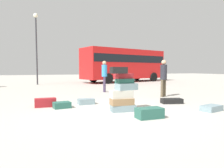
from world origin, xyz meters
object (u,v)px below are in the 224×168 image
suitcase_maroon_left_side (45,103)px  suitcase_teal_right_side (149,113)px  suitcase_tower (123,92)px  parked_bus (124,63)px  suitcase_slate_foreground_near (211,108)px  person_bearded_onlooker (104,73)px  lamp_post (36,38)px  suitcase_black_behind_tower (172,101)px  person_tourist_with_camera (164,75)px  suitcase_teal_white_trunk (62,105)px  suitcase_slate_foreground_far (86,101)px

suitcase_maroon_left_side → suitcase_teal_right_side: (2.46, -2.66, -0.01)m
suitcase_tower → parked_bus: parked_bus is taller
suitcase_maroon_left_side → suitcase_slate_foreground_near: suitcase_maroon_left_side is taller
person_bearded_onlooker → lamp_post: lamp_post is taller
suitcase_maroon_left_side → lamp_post: 11.05m
suitcase_tower → lamp_post: 12.63m
suitcase_black_behind_tower → suitcase_slate_foreground_near: (0.27, -1.58, -0.01)m
parked_bus → suitcase_black_behind_tower: bearing=-121.3°
suitcase_slate_foreground_near → person_tourist_with_camera: size_ratio=0.40×
lamp_post → suitcase_black_behind_tower: bearing=-68.4°
suitcase_teal_white_trunk → suitcase_slate_foreground_near: suitcase_teal_white_trunk is taller
suitcase_slate_foreground_far → suitcase_slate_foreground_near: 4.18m
suitcase_teal_right_side → parked_bus: (5.62, 13.90, 1.70)m
suitcase_black_behind_tower → person_tourist_with_camera: person_tourist_with_camera is taller
person_bearded_onlooker → lamp_post: size_ratio=0.30×
suitcase_black_behind_tower → person_tourist_with_camera: bearing=78.9°
suitcase_black_behind_tower → suitcase_teal_right_side: (-1.99, -1.69, 0.04)m
parked_bus → suitcase_slate_foreground_near: bearing=-118.4°
suitcase_maroon_left_side → person_tourist_with_camera: 5.35m
suitcase_maroon_left_side → parked_bus: size_ratio=0.08×
suitcase_tower → person_bearded_onlooker: (1.16, 5.10, 0.46)m
suitcase_maroon_left_side → suitcase_teal_white_trunk: (0.50, -0.42, -0.05)m
suitcase_black_behind_tower → person_bearded_onlooker: 4.73m
parked_bus → lamp_post: bearing=170.8°
person_tourist_with_camera → suitcase_tower: bearing=14.8°
suitcase_tower → person_tourist_with_camera: (3.06, 2.25, 0.44)m
suitcase_maroon_left_side → lamp_post: size_ratio=0.12×
suitcase_slate_foreground_far → lamp_post: lamp_post is taller
suitcase_teal_white_trunk → person_bearded_onlooker: (2.84, 3.95, 0.94)m
person_bearded_onlooker → suitcase_slate_foreground_far: bearing=-16.8°
suitcase_teal_right_side → person_bearded_onlooker: 6.31m
suitcase_slate_foreground_near → lamp_post: size_ratio=0.12×
suitcase_tower → suitcase_teal_right_side: 1.20m
suitcase_black_behind_tower → suitcase_teal_white_trunk: bearing=-173.6°
suitcase_black_behind_tower → parked_bus: (3.63, 12.21, 1.74)m
suitcase_slate_foreground_far → lamp_post: 11.17m
suitcase_maroon_left_side → parked_bus: parked_bus is taller
suitcase_teal_white_trunk → person_bearded_onlooker: 4.96m
lamp_post → suitcase_teal_white_trunk: bearing=-87.0°
suitcase_black_behind_tower → suitcase_slate_foreground_near: suitcase_black_behind_tower is taller
suitcase_tower → suitcase_slate_foreground_far: suitcase_tower is taller
person_tourist_with_camera → parked_bus: (2.85, 10.57, 0.82)m
suitcase_slate_foreground_far → parked_bus: size_ratio=0.06×
person_tourist_with_camera → suitcase_maroon_left_side: bearing=-14.2°
suitcase_slate_foreground_far → person_tourist_with_camera: (3.82, 0.68, 0.91)m
person_bearded_onlooker → person_tourist_with_camera: (1.90, -2.86, -0.03)m
person_bearded_onlooker → suitcase_maroon_left_side: bearing=-31.7°
suitcase_slate_foreground_far → person_bearded_onlooker: bearing=58.9°
suitcase_slate_foreground_far → suitcase_teal_white_trunk: bearing=-158.3°
suitcase_maroon_left_side → suitcase_black_behind_tower: suitcase_maroon_left_side is taller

